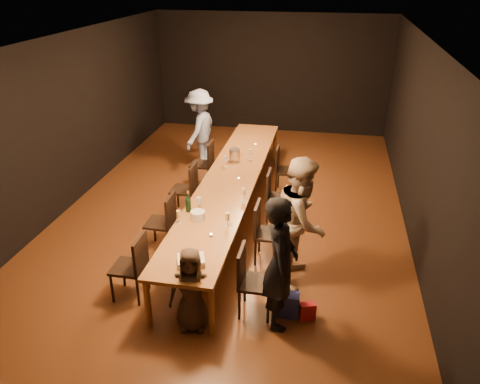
% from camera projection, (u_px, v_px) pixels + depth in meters
% --- Properties ---
extents(ground, '(10.00, 10.00, 0.00)m').
position_uv_depth(ground, '(231.00, 217.00, 8.30)').
color(ground, '#452111').
rests_on(ground, ground).
extents(room_shell, '(6.04, 10.04, 3.02)m').
position_uv_depth(room_shell, '(230.00, 102.00, 7.39)').
color(room_shell, black).
rests_on(room_shell, ground).
extents(table, '(0.90, 6.00, 0.75)m').
position_uv_depth(table, '(230.00, 181.00, 7.99)').
color(table, brown).
rests_on(table, ground).
extents(chair_right_0, '(0.42, 0.42, 0.93)m').
position_uv_depth(chair_right_0, '(256.00, 282.00, 5.83)').
color(chair_right_0, black).
rests_on(chair_right_0, ground).
extents(chair_right_1, '(0.42, 0.42, 0.93)m').
position_uv_depth(chair_right_1, '(270.00, 233.00, 6.89)').
color(chair_right_1, black).
rests_on(chair_right_1, ground).
extents(chair_right_2, '(0.42, 0.42, 0.93)m').
position_uv_depth(chair_right_2, '(279.00, 197.00, 7.95)').
color(chair_right_2, black).
rests_on(chair_right_2, ground).
extents(chair_right_3, '(0.42, 0.42, 0.93)m').
position_uv_depth(chair_right_3, '(287.00, 170.00, 9.00)').
color(chair_right_3, black).
rests_on(chair_right_3, ground).
extents(chair_left_0, '(0.42, 0.42, 0.93)m').
position_uv_depth(chair_left_0, '(128.00, 267.00, 6.13)').
color(chair_left_0, black).
rests_on(chair_left_0, ground).
extents(chair_left_1, '(0.42, 0.42, 0.93)m').
position_uv_depth(chair_left_1, '(160.00, 222.00, 7.19)').
color(chair_left_1, black).
rests_on(chair_left_1, ground).
extents(chair_left_2, '(0.42, 0.42, 0.93)m').
position_uv_depth(chair_left_2, '(184.00, 189.00, 8.24)').
color(chair_left_2, black).
rests_on(chair_left_2, ground).
extents(chair_left_3, '(0.42, 0.42, 0.93)m').
position_uv_depth(chair_left_3, '(202.00, 164.00, 9.30)').
color(chair_left_3, black).
rests_on(chair_left_3, ground).
extents(woman_birthday, '(0.49, 0.67, 1.72)m').
position_uv_depth(woman_birthday, '(280.00, 263.00, 5.51)').
color(woman_birthday, black).
rests_on(woman_birthday, ground).
extents(woman_tan, '(0.79, 0.96, 1.82)m').
position_uv_depth(woman_tan, '(302.00, 221.00, 6.32)').
color(woman_tan, '#C8B196').
rests_on(woman_tan, ground).
extents(man_blue, '(0.79, 1.18, 1.70)m').
position_uv_depth(man_blue, '(200.00, 129.00, 10.06)').
color(man_blue, '#7D93C2').
rests_on(man_blue, ground).
extents(child, '(0.59, 0.43, 1.11)m').
position_uv_depth(child, '(191.00, 290.00, 5.55)').
color(child, '#3D2F22').
rests_on(child, ground).
extents(gift_bag_red, '(0.22, 0.17, 0.24)m').
position_uv_depth(gift_bag_red, '(307.00, 311.00, 5.86)').
color(gift_bag_red, red).
rests_on(gift_bag_red, ground).
extents(gift_bag_blue, '(0.26, 0.18, 0.33)m').
position_uv_depth(gift_bag_blue, '(289.00, 305.00, 5.90)').
color(gift_bag_blue, '#24359F').
rests_on(gift_bag_blue, ground).
extents(birthday_cake, '(0.40, 0.35, 0.08)m').
position_uv_depth(birthday_cake, '(191.00, 260.00, 5.69)').
color(birthday_cake, white).
rests_on(birthday_cake, table).
extents(plate_stack, '(0.23, 0.23, 0.12)m').
position_uv_depth(plate_stack, '(198.00, 215.00, 6.67)').
color(plate_stack, white).
rests_on(plate_stack, table).
extents(champagne_bottle, '(0.10, 0.10, 0.34)m').
position_uv_depth(champagne_bottle, '(188.00, 201.00, 6.83)').
color(champagne_bottle, black).
rests_on(champagne_bottle, table).
extents(ice_bucket, '(0.23, 0.23, 0.23)m').
position_uv_depth(ice_bucket, '(235.00, 155.00, 8.64)').
color(ice_bucket, '#B6B6BB').
rests_on(ice_bucket, table).
extents(wineglass_0, '(0.06, 0.06, 0.21)m').
position_uv_depth(wineglass_0, '(179.00, 217.00, 6.53)').
color(wineglass_0, beige).
rests_on(wineglass_0, table).
extents(wineglass_1, '(0.06, 0.06, 0.21)m').
position_uv_depth(wineglass_1, '(227.00, 219.00, 6.47)').
color(wineglass_1, beige).
rests_on(wineglass_1, table).
extents(wineglass_2, '(0.06, 0.06, 0.21)m').
position_uv_depth(wineglass_2, '(199.00, 204.00, 6.90)').
color(wineglass_2, silver).
rests_on(wineglass_2, table).
extents(wineglass_3, '(0.06, 0.06, 0.21)m').
position_uv_depth(wineglass_3, '(244.00, 195.00, 7.17)').
color(wineglass_3, beige).
rests_on(wineglass_3, table).
extents(wineglass_4, '(0.06, 0.06, 0.21)m').
position_uv_depth(wineglass_4, '(226.00, 161.00, 8.38)').
color(wineglass_4, silver).
rests_on(wineglass_4, table).
extents(wineglass_5, '(0.06, 0.06, 0.21)m').
position_uv_depth(wineglass_5, '(250.00, 155.00, 8.68)').
color(wineglass_5, silver).
rests_on(wineglass_5, table).
extents(tealight_near, '(0.05, 0.05, 0.03)m').
position_uv_depth(tealight_near, '(211.00, 235.00, 6.26)').
color(tealight_near, '#B2B7B2').
rests_on(tealight_near, table).
extents(tealight_mid, '(0.05, 0.05, 0.03)m').
position_uv_depth(tealight_mid, '(239.00, 179.00, 7.90)').
color(tealight_mid, '#B2B7B2').
rests_on(tealight_mid, table).
extents(tealight_far, '(0.05, 0.05, 0.03)m').
position_uv_depth(tealight_far, '(255.00, 145.00, 9.40)').
color(tealight_far, '#B2B7B2').
rests_on(tealight_far, table).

